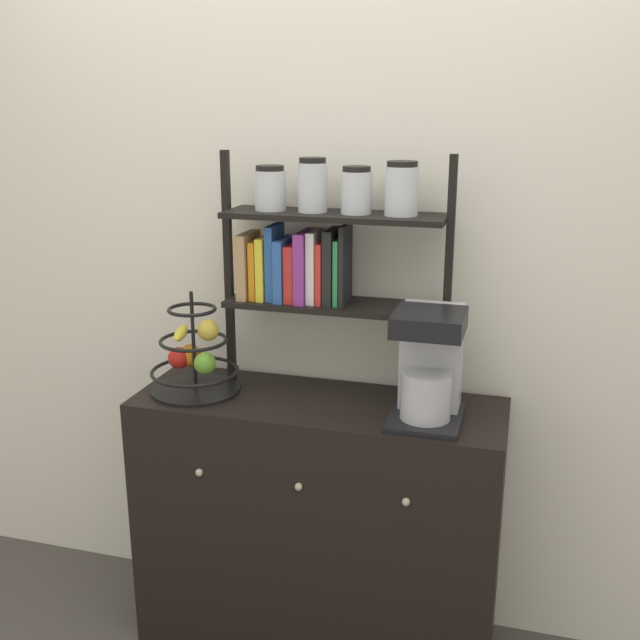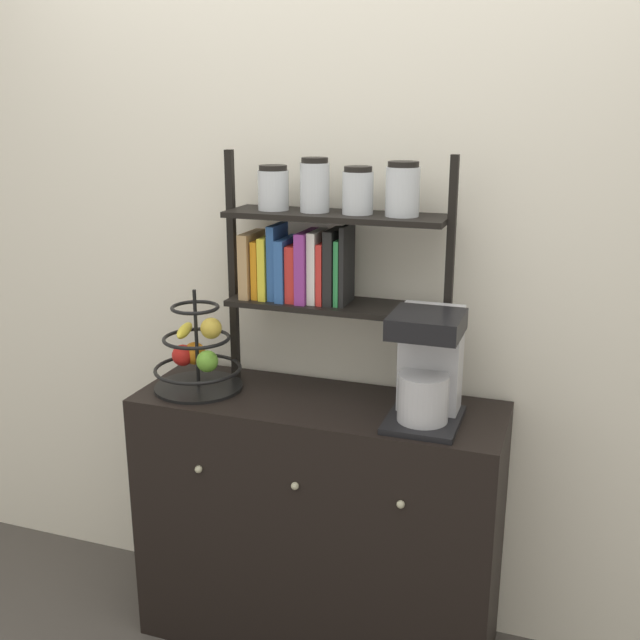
% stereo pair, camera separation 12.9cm
% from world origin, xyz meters
% --- Properties ---
extents(wall_back, '(7.00, 0.05, 2.60)m').
position_xyz_m(wall_back, '(0.00, 0.45, 1.30)').
color(wall_back, silver).
rests_on(wall_back, ground_plane).
extents(sideboard, '(1.18, 0.42, 0.88)m').
position_xyz_m(sideboard, '(0.00, 0.20, 0.44)').
color(sideboard, black).
rests_on(sideboard, ground_plane).
extents(coffee_maker, '(0.21, 0.26, 0.34)m').
position_xyz_m(coffee_maker, '(0.35, 0.17, 1.05)').
color(coffee_maker, black).
rests_on(coffee_maker, sideboard).
extents(fruit_stand, '(0.29, 0.29, 0.34)m').
position_xyz_m(fruit_stand, '(-0.42, 0.18, 0.99)').
color(fruit_stand, black).
rests_on(fruit_stand, sideboard).
extents(shelf_hutch, '(0.74, 0.20, 0.77)m').
position_xyz_m(shelf_hutch, '(-0.03, 0.30, 1.36)').
color(shelf_hutch, black).
rests_on(shelf_hutch, sideboard).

